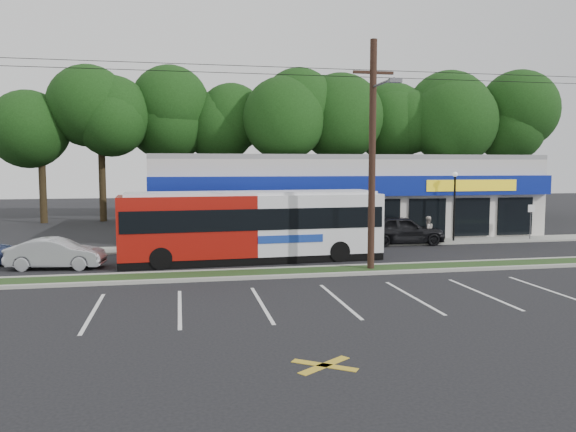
{
  "coord_description": "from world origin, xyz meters",
  "views": [
    {
      "loc": [
        -5.26,
        -22.29,
        4.66
      ],
      "look_at": [
        0.06,
        5.0,
        2.12
      ],
      "focal_mm": 35.0,
      "sensor_mm": 36.0,
      "label": 1
    }
  ],
  "objects_px": {
    "utility_pole": "(369,147)",
    "lamp_post": "(455,198)",
    "car_dark": "(401,230)",
    "pedestrian_b": "(428,230)",
    "metrobus": "(253,224)",
    "car_silver": "(56,253)",
    "pedestrian_a": "(315,235)",
    "sign_post": "(531,216)"
  },
  "relations": [
    {
      "from": "utility_pole",
      "to": "lamp_post",
      "type": "xyz_separation_m",
      "value": [
        8.17,
        7.87,
        -2.74
      ]
    },
    {
      "from": "car_dark",
      "to": "pedestrian_b",
      "type": "relative_size",
      "value": 3.01
    },
    {
      "from": "metrobus",
      "to": "car_silver",
      "type": "relative_size",
      "value": 3.04
    },
    {
      "from": "lamp_post",
      "to": "pedestrian_a",
      "type": "bearing_deg",
      "value": -171.74
    },
    {
      "from": "car_dark",
      "to": "car_silver",
      "type": "height_order",
      "value": "car_dark"
    },
    {
      "from": "utility_pole",
      "to": "car_dark",
      "type": "distance_m",
      "value": 10.0
    },
    {
      "from": "pedestrian_b",
      "to": "sign_post",
      "type": "bearing_deg",
      "value": 171.01
    },
    {
      "from": "pedestrian_a",
      "to": "car_silver",
      "type": "bearing_deg",
      "value": 1.91
    },
    {
      "from": "lamp_post",
      "to": "metrobus",
      "type": "distance_m",
      "value": 13.5
    },
    {
      "from": "lamp_post",
      "to": "pedestrian_b",
      "type": "bearing_deg",
      "value": -161.66
    },
    {
      "from": "car_silver",
      "to": "pedestrian_b",
      "type": "xyz_separation_m",
      "value": [
        19.73,
        3.94,
        0.15
      ]
    },
    {
      "from": "sign_post",
      "to": "car_silver",
      "type": "distance_m",
      "value": 27.11
    },
    {
      "from": "lamp_post",
      "to": "pedestrian_a",
      "type": "relative_size",
      "value": 2.61
    },
    {
      "from": "car_dark",
      "to": "pedestrian_a",
      "type": "distance_m",
      "value": 5.52
    },
    {
      "from": "utility_pole",
      "to": "metrobus",
      "type": "bearing_deg",
      "value": 142.17
    },
    {
      "from": "lamp_post",
      "to": "pedestrian_b",
      "type": "xyz_separation_m",
      "value": [
        -2.0,
        -0.66,
        -1.83
      ]
    },
    {
      "from": "utility_pole",
      "to": "pedestrian_a",
      "type": "distance_m",
      "value": 8.06
    },
    {
      "from": "car_silver",
      "to": "metrobus",
      "type": "bearing_deg",
      "value": -81.24
    },
    {
      "from": "car_dark",
      "to": "car_silver",
      "type": "distance_m",
      "value": 18.75
    },
    {
      "from": "utility_pole",
      "to": "sign_post",
      "type": "relative_size",
      "value": 22.47
    },
    {
      "from": "lamp_post",
      "to": "metrobus",
      "type": "relative_size",
      "value": 0.33
    },
    {
      "from": "utility_pole",
      "to": "pedestrian_b",
      "type": "relative_size",
      "value": 29.89
    },
    {
      "from": "pedestrian_a",
      "to": "pedestrian_b",
      "type": "relative_size",
      "value": 0.97
    },
    {
      "from": "lamp_post",
      "to": "car_dark",
      "type": "xyz_separation_m",
      "value": [
        -3.49,
        -0.3,
        -1.81
      ]
    },
    {
      "from": "sign_post",
      "to": "car_dark",
      "type": "distance_m",
      "value": 8.52
    },
    {
      "from": "utility_pole",
      "to": "pedestrian_b",
      "type": "bearing_deg",
      "value": 49.45
    },
    {
      "from": "utility_pole",
      "to": "pedestrian_a",
      "type": "xyz_separation_m",
      "value": [
        -0.75,
        6.58,
        -4.6
      ]
    },
    {
      "from": "sign_post",
      "to": "pedestrian_b",
      "type": "height_order",
      "value": "sign_post"
    },
    {
      "from": "metrobus",
      "to": "pedestrian_a",
      "type": "height_order",
      "value": "metrobus"
    },
    {
      "from": "sign_post",
      "to": "pedestrian_a",
      "type": "height_order",
      "value": "sign_post"
    },
    {
      "from": "utility_pole",
      "to": "car_silver",
      "type": "distance_m",
      "value": 14.73
    },
    {
      "from": "lamp_post",
      "to": "car_silver",
      "type": "bearing_deg",
      "value": -168.03
    },
    {
      "from": "metrobus",
      "to": "car_dark",
      "type": "distance_m",
      "value": 10.15
    },
    {
      "from": "utility_pole",
      "to": "pedestrian_b",
      "type": "distance_m",
      "value": 10.54
    },
    {
      "from": "metrobus",
      "to": "pedestrian_a",
      "type": "relative_size",
      "value": 7.81
    },
    {
      "from": "car_dark",
      "to": "car_silver",
      "type": "relative_size",
      "value": 1.2
    },
    {
      "from": "car_silver",
      "to": "utility_pole",
      "type": "bearing_deg",
      "value": -96.74
    },
    {
      "from": "lamp_post",
      "to": "pedestrian_b",
      "type": "distance_m",
      "value": 2.79
    },
    {
      "from": "metrobus",
      "to": "pedestrian_b",
      "type": "height_order",
      "value": "metrobus"
    },
    {
      "from": "car_dark",
      "to": "pedestrian_a",
      "type": "relative_size",
      "value": 3.09
    },
    {
      "from": "metrobus",
      "to": "car_silver",
      "type": "distance_m",
      "value": 9.04
    },
    {
      "from": "sign_post",
      "to": "lamp_post",
      "type": "bearing_deg",
      "value": 177.42
    }
  ]
}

